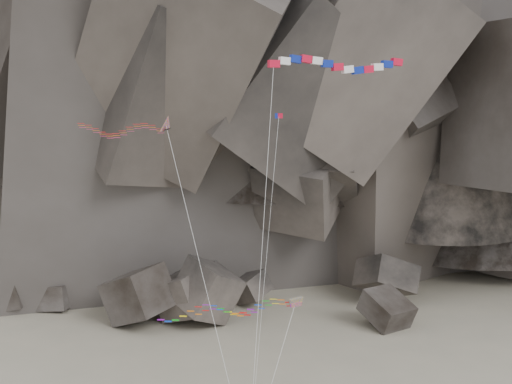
{
  "coord_description": "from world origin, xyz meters",
  "views": [
    {
      "loc": [
        4.56,
        -48.44,
        27.8
      ],
      "look_at": [
        2.25,
        6.0,
        20.22
      ],
      "focal_mm": 45.0,
      "sensor_mm": 36.0,
      "label": 1
    }
  ],
  "objects_px": {
    "parafoil_kite": "(223,310)",
    "delta_kite": "(118,129)",
    "banner_kite": "(336,66)",
    "pennant_kite": "(272,185)"
  },
  "relations": [
    {
      "from": "delta_kite",
      "to": "parafoil_kite",
      "type": "relative_size",
      "value": 2.02
    },
    {
      "from": "delta_kite",
      "to": "pennant_kite",
      "type": "distance_m",
      "value": 13.42
    },
    {
      "from": "banner_kite",
      "to": "parafoil_kite",
      "type": "distance_m",
      "value": 21.71
    },
    {
      "from": "delta_kite",
      "to": "pennant_kite",
      "type": "xyz_separation_m",
      "value": [
        12.53,
        -2.45,
        -4.13
      ]
    },
    {
      "from": "banner_kite",
      "to": "pennant_kite",
      "type": "bearing_deg",
      "value": 166.5
    },
    {
      "from": "delta_kite",
      "to": "parafoil_kite",
      "type": "xyz_separation_m",
      "value": [
        8.4,
        -0.19,
        -14.87
      ]
    },
    {
      "from": "delta_kite",
      "to": "banner_kite",
      "type": "distance_m",
      "value": 18.09
    },
    {
      "from": "parafoil_kite",
      "to": "delta_kite",
      "type": "bearing_deg",
      "value": 152.96
    },
    {
      "from": "delta_kite",
      "to": "parafoil_kite",
      "type": "distance_m",
      "value": 17.08
    },
    {
      "from": "banner_kite",
      "to": "parafoil_kite",
      "type": "height_order",
      "value": "banner_kite"
    }
  ]
}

